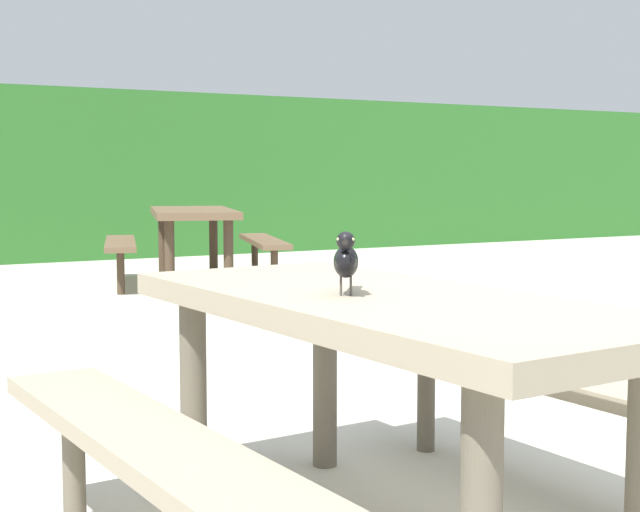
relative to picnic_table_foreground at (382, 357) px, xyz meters
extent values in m
cube|color=gray|center=(0.00, 0.00, 0.15)|extent=(0.88, 1.85, 0.07)
cylinder|color=#635B4C|center=(-0.31, 0.68, -0.22)|extent=(0.09, 0.09, 0.67)
cylinder|color=#635B4C|center=(0.22, 0.72, -0.22)|extent=(0.09, 0.09, 0.67)
cube|color=gray|center=(-0.70, -0.05, -0.14)|extent=(0.40, 1.73, 0.05)
cylinder|color=#635B4C|center=(-0.74, 0.59, -0.36)|extent=(0.07, 0.07, 0.39)
cube|color=gray|center=(0.70, 0.05, -0.14)|extent=(0.40, 1.73, 0.05)
cylinder|color=#635B4C|center=(0.65, 0.69, -0.36)|extent=(0.07, 0.07, 0.39)
ellipsoid|color=black|center=(-0.11, 0.02, 0.28)|extent=(0.14, 0.16, 0.09)
ellipsoid|color=black|center=(-0.13, -0.01, 0.29)|extent=(0.09, 0.09, 0.06)
sphere|color=black|center=(-0.14, -0.03, 0.34)|extent=(0.05, 0.05, 0.05)
sphere|color=#EAE08C|center=(-0.13, -0.05, 0.35)|extent=(0.01, 0.01, 0.01)
sphere|color=#EAE08C|center=(-0.16, -0.03, 0.35)|extent=(0.01, 0.01, 0.01)
cone|color=black|center=(-0.16, -0.06, 0.34)|extent=(0.03, 0.03, 0.02)
cube|color=black|center=(-0.04, 0.13, 0.27)|extent=(0.08, 0.10, 0.04)
cylinder|color=#47423D|center=(-0.10, 0.01, 0.21)|extent=(0.01, 0.01, 0.05)
cylinder|color=#47423D|center=(-0.12, 0.02, 0.21)|extent=(0.01, 0.01, 0.05)
cube|color=brown|center=(1.86, 6.26, 0.15)|extent=(1.25, 1.94, 0.07)
cylinder|color=#423324|center=(2.32, 6.85, -0.22)|extent=(0.09, 0.09, 0.67)
cylinder|color=#423324|center=(1.81, 7.00, -0.22)|extent=(0.09, 0.09, 0.67)
cylinder|color=#423324|center=(1.91, 5.51, -0.22)|extent=(0.09, 0.09, 0.67)
cylinder|color=#423324|center=(1.40, 5.66, -0.22)|extent=(0.09, 0.09, 0.67)
cube|color=brown|center=(2.53, 6.05, -0.14)|extent=(0.77, 1.72, 0.05)
cylinder|color=#423324|center=(2.71, 6.67, -0.36)|extent=(0.07, 0.07, 0.39)
cylinder|color=#423324|center=(2.34, 5.44, -0.36)|extent=(0.07, 0.07, 0.39)
cube|color=brown|center=(1.19, 6.46, -0.14)|extent=(0.77, 1.72, 0.05)
cylinder|color=#423324|center=(1.37, 7.07, -0.36)|extent=(0.07, 0.07, 0.39)
cylinder|color=#423324|center=(1.00, 5.85, -0.36)|extent=(0.07, 0.07, 0.39)
camera|label=1|loc=(-1.42, -2.18, 0.53)|focal=51.46mm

